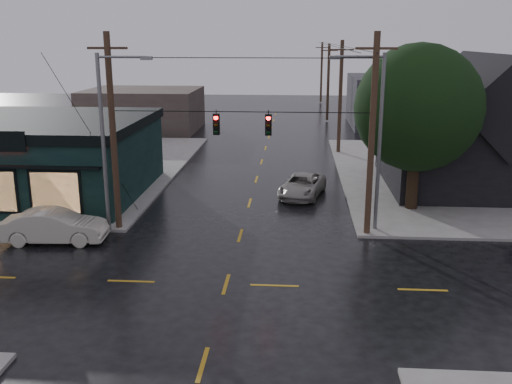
# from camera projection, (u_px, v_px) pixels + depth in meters

# --- Properties ---
(ground_plane) EXTENTS (160.00, 160.00, 0.00)m
(ground_plane) POSITION_uv_depth(u_px,v_px,m) (226.00, 284.00, 23.54)
(ground_plane) COLOR black
(sidewalk_nw) EXTENTS (28.00, 28.00, 0.15)m
(sidewalk_nw) POSITION_uv_depth(u_px,v_px,m) (1.00, 168.00, 44.14)
(sidewalk_nw) COLOR gray
(sidewalk_nw) RESTS_ON ground
(pizza_shop) EXTENTS (16.30, 12.34, 4.90)m
(pizza_shop) POSITION_uv_depth(u_px,v_px,m) (17.00, 156.00, 36.35)
(pizza_shop) COLOR black
(pizza_shop) RESTS_ON ground
(ne_building) EXTENTS (12.60, 11.60, 8.75)m
(ne_building) POSITION_uv_depth(u_px,v_px,m) (481.00, 121.00, 37.71)
(ne_building) COLOR black
(ne_building) RESTS_ON ground
(corner_tree) EXTENTS (7.20, 7.20, 9.48)m
(corner_tree) POSITION_uv_depth(u_px,v_px,m) (418.00, 108.00, 32.04)
(corner_tree) COLOR black
(corner_tree) RESTS_ON ground
(utility_pole_nw) EXTENTS (2.00, 0.32, 10.15)m
(utility_pole_nw) POSITION_uv_depth(u_px,v_px,m) (119.00, 229.00, 30.24)
(utility_pole_nw) COLOR #352017
(utility_pole_nw) RESTS_ON ground
(utility_pole_ne) EXTENTS (2.00, 0.32, 10.15)m
(utility_pole_ne) POSITION_uv_depth(u_px,v_px,m) (367.00, 235.00, 29.36)
(utility_pole_ne) COLOR #352017
(utility_pole_ne) RESTS_ON ground
(utility_pole_far_a) EXTENTS (2.00, 0.32, 9.65)m
(utility_pole_far_a) POSITION_uv_depth(u_px,v_px,m) (338.00, 153.00, 50.05)
(utility_pole_far_a) COLOR #352017
(utility_pole_far_a) RESTS_ON ground
(utility_pole_far_b) EXTENTS (2.00, 0.32, 9.15)m
(utility_pole_far_b) POSITION_uv_depth(u_px,v_px,m) (327.00, 121.00, 69.30)
(utility_pole_far_b) COLOR #352017
(utility_pole_far_b) RESTS_ON ground
(utility_pole_far_c) EXTENTS (2.00, 0.32, 9.15)m
(utility_pole_far_c) POSITION_uv_depth(u_px,v_px,m) (321.00, 103.00, 88.55)
(utility_pole_far_c) COLOR #352017
(utility_pole_far_c) RESTS_ON ground
(span_signal_assembly) EXTENTS (13.00, 0.48, 1.23)m
(span_signal_assembly) POSITION_uv_depth(u_px,v_px,m) (242.00, 124.00, 28.30)
(span_signal_assembly) COLOR black
(span_signal_assembly) RESTS_ON ground
(streetlight_nw) EXTENTS (5.40, 0.30, 9.15)m
(streetlight_nw) POSITION_uv_depth(u_px,v_px,m) (110.00, 234.00, 29.59)
(streetlight_nw) COLOR slate
(streetlight_nw) RESTS_ON ground
(streetlight_ne) EXTENTS (5.40, 0.30, 9.15)m
(streetlight_ne) POSITION_uv_depth(u_px,v_px,m) (375.00, 231.00, 30.00)
(streetlight_ne) COLOR slate
(streetlight_ne) RESTS_ON ground
(bg_building_west) EXTENTS (12.00, 10.00, 4.40)m
(bg_building_west) POSITION_uv_depth(u_px,v_px,m) (143.00, 110.00, 62.42)
(bg_building_west) COLOR #41332F
(bg_building_west) RESTS_ON ground
(bg_building_east) EXTENTS (14.00, 12.00, 5.60)m
(bg_building_east) POSITION_uv_depth(u_px,v_px,m) (413.00, 101.00, 65.03)
(bg_building_east) COLOR #2B2B31
(bg_building_east) RESTS_ON ground
(sedan_cream) EXTENTS (5.17, 2.12, 1.66)m
(sedan_cream) POSITION_uv_depth(u_px,v_px,m) (55.00, 226.00, 28.15)
(sedan_cream) COLOR #BDB8A6
(sedan_cream) RESTS_ON ground
(suv_silver) EXTENTS (3.42, 5.40, 1.39)m
(suv_silver) POSITION_uv_depth(u_px,v_px,m) (302.00, 186.00, 36.41)
(suv_silver) COLOR #9D9891
(suv_silver) RESTS_ON ground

